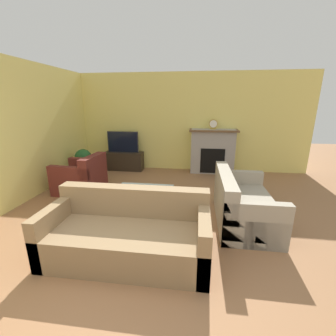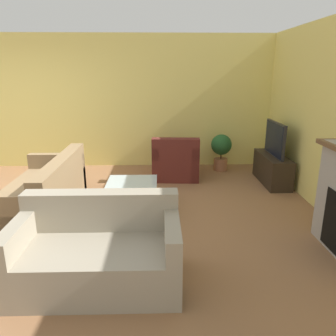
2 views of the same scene
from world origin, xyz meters
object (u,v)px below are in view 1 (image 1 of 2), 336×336
armchair_by_window (82,178)px  mantel_clock (213,124)px  tv (123,142)px  couch_sectional (128,235)px  couch_loveseat (242,205)px  coffee_table (143,192)px  potted_plant (84,160)px

armchair_by_window → mantel_clock: 3.58m
tv → mantel_clock: (2.51, 0.07, 0.53)m
couch_sectional → couch_loveseat: size_ratio=1.29×
coffee_table → potted_plant: (-2.00, 1.68, 0.10)m
couch_loveseat → mantel_clock: size_ratio=5.88×
armchair_by_window → coffee_table: armchair_by_window is taller
armchair_by_window → mantel_clock: (2.90, 1.81, 1.05)m
couch_sectional → armchair_by_window: 2.59m
mantel_clock → couch_sectional: bearing=-107.9°
couch_loveseat → potted_plant: size_ratio=2.08×
coffee_table → couch_sectional: bearing=-85.2°
mantel_clock → couch_loveseat: bearing=-82.7°
armchair_by_window → mantel_clock: bearing=125.5°
couch_loveseat → coffee_table: size_ratio=1.52×
tv → couch_loveseat: tv is taller
potted_plant → mantel_clock: mantel_clock is taller
couch_sectional → coffee_table: couch_sectional is taller
couch_sectional → mantel_clock: bearing=72.1°
couch_loveseat → coffee_table: (-1.68, 0.18, 0.06)m
tv → mantel_clock: 2.57m
tv → armchair_by_window: (-0.39, -1.74, -0.52)m
potted_plant → mantel_clock: size_ratio=2.82×
coffee_table → couch_loveseat: bearing=-6.1°
couch_sectional → armchair_by_window: (-1.67, 1.98, 0.01)m
couch_sectional → couch_loveseat: (1.58, 1.07, 0.00)m
couch_loveseat → armchair_by_window: bearing=74.4°
armchair_by_window → couch_sectional: bearing=43.7°
tv → couch_sectional: size_ratio=0.44×
coffee_table → potted_plant: bearing=140.0°
potted_plant → tv: bearing=43.8°
couch_sectional → mantel_clock: (1.23, 3.80, 1.06)m
couch_loveseat → potted_plant: (-3.69, 1.86, 0.16)m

